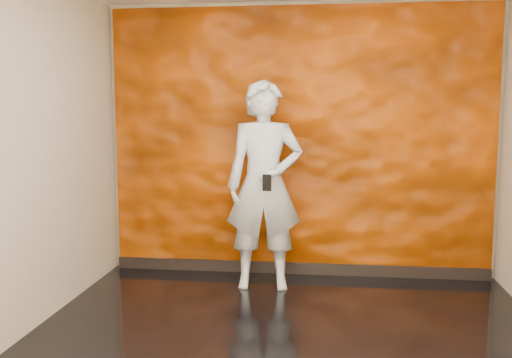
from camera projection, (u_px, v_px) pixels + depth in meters
name	position (u px, v px, depth m)	size (l,w,h in m)	color
room	(286.00, 157.00, 3.93)	(4.02, 4.02, 2.81)	black
feature_wall	(299.00, 142.00, 5.86)	(3.90, 0.06, 2.75)	#D64D00
baseboard	(298.00, 268.00, 5.99)	(3.90, 0.04, 0.12)	black
man	(265.00, 185.00, 5.46)	(0.73, 0.48, 2.00)	#A4ABB4
phone	(267.00, 183.00, 5.16)	(0.08, 0.02, 0.15)	black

